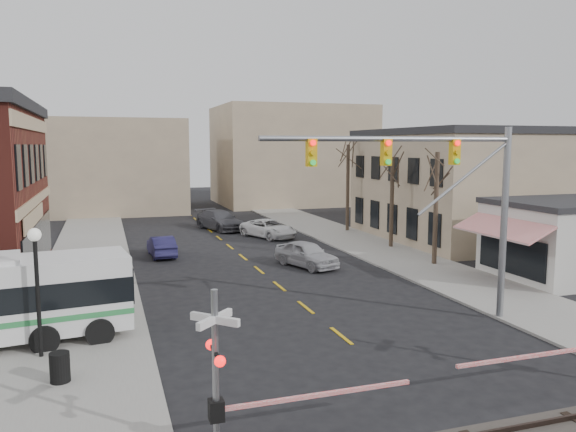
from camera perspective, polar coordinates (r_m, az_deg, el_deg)
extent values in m
plane|color=black|center=(20.37, 7.74, -13.75)|extent=(160.00, 160.00, 0.00)
cube|color=gray|center=(37.79, -19.52, -4.21)|extent=(5.00, 60.00, 0.12)
cube|color=gray|center=(41.80, 7.51, -2.78)|extent=(5.00, 60.00, 0.12)
cube|color=tan|center=(33.40, -24.18, 1.48)|extent=(0.10, 15.00, 0.50)
cube|color=tan|center=(33.28, -24.55, 8.52)|extent=(0.10, 15.00, 0.70)
cube|color=black|center=(33.71, -23.96, -2.75)|extent=(0.08, 13.00, 2.60)
cube|color=gray|center=(48.06, 21.17, 2.83)|extent=(20.00, 15.00, 8.00)
cube|color=#262628|center=(47.96, 21.41, 7.89)|extent=(20.30, 15.30, 0.50)
cube|color=beige|center=(34.68, 26.92, -2.31)|extent=(8.00, 6.00, 4.00)
cube|color=#262628|center=(34.42, 27.12, 1.22)|extent=(8.20, 6.20, 0.30)
cube|color=red|center=(31.34, 20.80, -1.09)|extent=(1.68, 6.00, 0.87)
cylinder|color=#382B21|center=(34.88, 14.79, 0.76)|extent=(0.28, 0.28, 6.75)
cylinder|color=#382B21|center=(40.19, 10.50, 1.38)|extent=(0.28, 0.28, 6.30)
cylinder|color=#382B21|center=(47.38, 6.08, 2.88)|extent=(0.28, 0.28, 7.20)
cylinder|color=gray|center=(24.79, 21.08, -0.85)|extent=(0.28, 0.28, 8.00)
cylinder|color=gray|center=(21.64, 10.62, 7.71)|extent=(10.45, 0.20, 0.20)
cube|color=gold|center=(23.07, 16.57, 6.25)|extent=(0.35, 0.30, 1.00)
cube|color=gold|center=(21.51, 9.94, 6.39)|extent=(0.35, 0.30, 1.00)
cube|color=gold|center=(20.27, 2.39, 6.45)|extent=(0.35, 0.30, 1.00)
cylinder|color=gray|center=(13.63, -7.36, -15.57)|extent=(0.16, 0.16, 4.00)
cube|color=silver|center=(13.19, -7.45, -10.36)|extent=(1.00, 1.00, 0.18)
cube|color=silver|center=(13.19, -7.45, -10.36)|extent=(1.00, 1.00, 0.18)
sphere|color=#FF0C0C|center=(12.94, -6.92, -14.45)|extent=(0.26, 0.26, 0.26)
sphere|color=#FF0C0C|center=(13.95, -7.83, -12.83)|extent=(0.26, 0.26, 0.26)
cube|color=black|center=(14.00, -7.30, -18.97)|extent=(0.35, 0.35, 0.50)
cube|color=#FF0C0C|center=(14.66, 3.24, -17.68)|extent=(5.00, 0.10, 0.10)
cube|color=#FF0C0C|center=(18.42, 23.31, -12.95)|extent=(5.00, 0.10, 0.10)
cylinder|color=black|center=(20.84, -24.05, -7.66)|extent=(0.14, 0.14, 4.05)
sphere|color=silver|center=(20.41, -24.36, -1.74)|extent=(0.44, 0.44, 0.44)
cylinder|color=black|center=(18.93, -22.17, -14.04)|extent=(0.60, 0.60, 0.91)
imported|color=#A8A8AC|center=(33.75, 1.89, -3.88)|extent=(3.25, 4.91, 1.55)
imported|color=#1D1A42|center=(37.79, -12.72, -3.00)|extent=(1.66, 4.21, 1.36)
imported|color=white|center=(44.47, -2.01, -1.28)|extent=(4.18, 5.61, 1.42)
imported|color=#49494E|center=(48.79, -6.93, -0.42)|extent=(3.98, 6.18, 1.67)
imported|color=#61524E|center=(23.07, -21.14, -9.07)|extent=(0.61, 0.74, 1.74)
imported|color=#333E5A|center=(24.33, -21.61, -8.48)|extent=(0.95, 0.89, 1.56)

